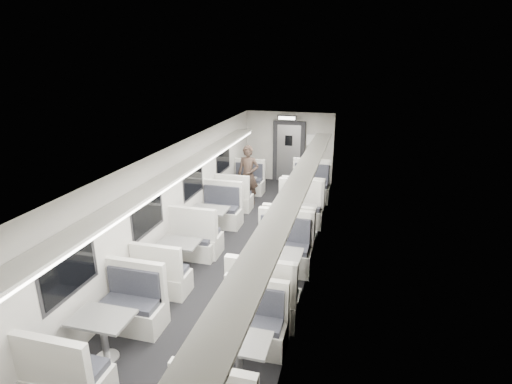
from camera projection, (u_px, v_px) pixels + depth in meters
The scene contains 19 objects.
room at pixel (238, 209), 8.21m from camera, with size 3.24×12.24×2.64m.
booth_left_a at pixel (242, 189), 12.02m from camera, with size 0.99×2.01×1.07m.
booth_left_b at pixel (209, 223), 9.53m from camera, with size 1.07×2.16×1.16m.
booth_left_c at pixel (179, 257), 8.01m from camera, with size 0.97×1.96×1.05m.
booth_left_d at pixel (104, 338), 5.70m from camera, with size 1.02×2.06×1.10m.
booth_right_a at pixel (307, 197), 11.24m from camera, with size 1.15×2.33×1.25m.
booth_right_b at pixel (296, 222), 9.54m from camera, with size 1.12×2.28×1.22m.
booth_right_c at pixel (275, 272), 7.33m from camera, with size 1.15×2.32×1.24m.
booth_right_d at pixel (239, 361), 5.28m from camera, with size 0.99×2.00×1.07m.
passenger at pixel (248, 175), 11.61m from camera, with size 0.64×0.42×1.76m, color black.
window_a at pixel (223, 158), 11.62m from camera, with size 0.02×1.18×0.84m, color black.
window_b at pixel (193, 180), 9.61m from camera, with size 0.02×1.18×0.84m, color black.
window_c at pixel (148, 213), 7.60m from camera, with size 0.02×1.18×0.84m, color black.
window_d at pixel (69, 269), 5.59m from camera, with size 0.02×1.18×0.84m, color black.
luggage_rack_left at pixel (174, 175), 8.00m from camera, with size 0.46×10.40×0.09m.
luggage_rack_right at pixel (297, 185), 7.40m from camera, with size 0.46×10.40×0.09m.
vestibule_door at pixel (289, 152), 13.69m from camera, with size 1.10×0.13×2.10m.
exit_sign at pixel (287, 118), 12.84m from camera, with size 0.62×0.12×0.16m.
wall_notice at pixel (311, 140), 13.35m from camera, with size 0.32×0.02×0.40m, color white.
Camera 1 is at (2.29, -7.31, 4.19)m, focal length 28.00 mm.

